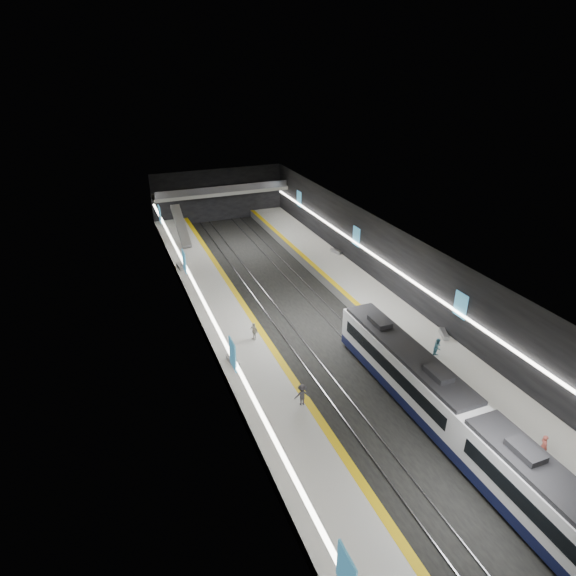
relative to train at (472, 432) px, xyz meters
name	(u,v)px	position (x,y,z in m)	size (l,w,h in m)	color
ground	(313,328)	(-2.50, 18.62, -2.20)	(70.00, 70.00, 0.00)	black
ceiling	(315,250)	(-2.50, 18.62, 5.80)	(20.00, 70.00, 0.04)	beige
wall_left	(206,310)	(-12.50, 18.62, 1.80)	(0.04, 70.00, 8.00)	black
wall_right	(406,274)	(7.50, 18.62, 1.80)	(0.04, 70.00, 8.00)	black
wall_back	(219,195)	(-2.50, 53.62, 1.80)	(20.00, 0.04, 8.00)	black
platform_left	(237,339)	(-10.00, 18.62, -1.70)	(5.00, 70.00, 1.00)	slate
tile_surface_left	(236,334)	(-10.00, 18.62, -1.19)	(5.00, 70.00, 0.02)	#A1A19C
tactile_strip_left	(260,329)	(-7.80, 18.62, -1.18)	(0.60, 70.00, 0.02)	gold
platform_right	(381,309)	(5.00, 18.62, -1.70)	(5.00, 70.00, 1.00)	slate
tile_surface_right	(382,305)	(5.00, 18.62, -1.19)	(5.00, 70.00, 0.02)	#A1A19C
tactile_strip_right	(362,309)	(2.80, 18.62, -1.18)	(0.60, 70.00, 0.02)	gold
rails	(313,327)	(-2.50, 18.62, -2.14)	(6.52, 70.00, 0.12)	gray
train	(472,432)	(0.00, 0.00, 0.00)	(2.69, 30.05, 3.60)	#0F1439
ad_posters	(309,281)	(-2.50, 19.62, 2.30)	(19.94, 53.50, 2.20)	teal
cove_light_left	(209,311)	(-12.30, 18.62, 1.60)	(0.25, 68.60, 0.12)	white
cove_light_right	(404,276)	(7.30, 18.62, 1.60)	(0.25, 68.60, 0.12)	white
mezzanine_bridge	(222,192)	(-2.50, 51.54, 2.84)	(20.00, 3.00, 1.50)	gray
escalator	(181,226)	(-10.00, 44.62, 0.70)	(1.20, 8.00, 0.60)	#99999E
bench_left_near	(233,361)	(-11.52, 14.44, -0.99)	(0.48, 1.71, 0.42)	#99999E
bench_left_far	(180,266)	(-12.00, 35.09, -0.98)	(0.49, 1.75, 0.43)	#99999E
bench_right_near	(444,334)	(7.00, 11.51, -0.99)	(0.47, 1.68, 0.41)	#99999E
bench_right_far	(336,251)	(7.00, 32.61, -1.00)	(0.44, 1.60, 0.39)	#99999E
passenger_right_a	(543,447)	(3.51, -2.34, -0.34)	(0.62, 0.41, 1.71)	#C7554A
passenger_right_b	(438,348)	(4.44, 9.20, -0.37)	(0.80, 0.63, 1.65)	teal
passenger_left_a	(254,331)	(-8.77, 17.25, -0.39)	(0.95, 0.39, 1.61)	beige
passenger_left_b	(302,395)	(-8.31, 7.72, -0.36)	(1.08, 0.62, 1.68)	#3E3D44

